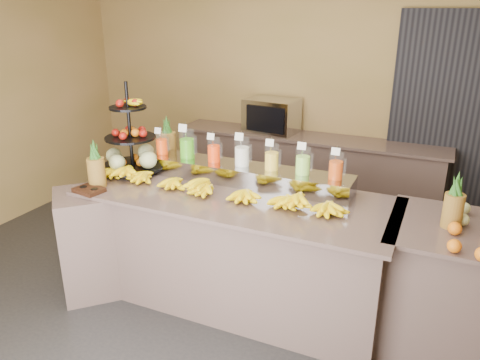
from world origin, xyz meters
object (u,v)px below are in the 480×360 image
Objects in this scene: fruit_stand at (135,149)px; oven_warmer at (272,116)px; condiment_caddy at (89,190)px; banana_heap at (208,184)px; pitcher_tray at (242,174)px; right_fruit_pile at (476,229)px.

fruit_stand reaches higher than oven_warmer.
banana_heap is at bearing 23.53° from condiment_caddy.
oven_warmer is (0.65, 2.37, 0.18)m from condiment_caddy.
pitcher_tray is at bearing 34.64° from condiment_caddy.
condiment_caddy is at bearing -172.55° from right_fruit_pile.
oven_warmer reaches higher than condiment_caddy.
condiment_caddy is at bearing -99.32° from oven_warmer.
condiment_caddy is at bearing -156.47° from banana_heap.
banana_heap is at bearing 179.52° from right_fruit_pile.
banana_heap is 2.72× the size of fruit_stand.
fruit_stand reaches higher than banana_heap.
banana_heap reaches higher than pitcher_tray.
banana_heap is 0.95m from condiment_caddy.
banana_heap is 1.90m from right_fruit_pile.
oven_warmer reaches higher than pitcher_tray.
right_fruit_pile is at bearing -0.48° from banana_heap.
fruit_stand reaches higher than right_fruit_pile.
condiment_caddy is at bearing -89.00° from fruit_stand.
condiment_caddy is 0.50× the size of right_fruit_pile.
pitcher_tray is at bearing 65.57° from banana_heap.
right_fruit_pile is 2.93m from oven_warmer.
banana_heap is 2.01m from oven_warmer.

